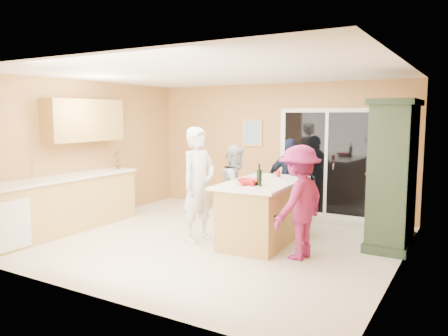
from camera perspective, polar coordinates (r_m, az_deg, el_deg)
The scene contains 22 objects.
floor at distance 7.02m, azimuth -1.49°, elevation -9.37°, with size 5.50×5.50×0.00m, color #EFE9CE.
ceiling at distance 6.77m, azimuth -1.56°, elevation 12.27°, with size 5.50×5.00×0.10m, color white.
wall_back at distance 8.98m, azimuth 6.91°, elevation 2.61°, with size 5.50×0.10×2.60m, color tan.
wall_front at distance 4.84m, azimuth -17.30°, elevation -1.35°, with size 5.50×0.10×2.60m, color tan.
wall_left at distance 8.54m, azimuth -17.43°, elevation 2.12°, with size 0.10×5.00×2.60m, color tan.
wall_right at distance 5.82m, azimuth 22.16°, elevation -0.20°, with size 0.10×5.00×2.60m, color tan.
left_cabinet_run at distance 7.75m, azimuth -21.43°, elevation -4.77°, with size 0.65×3.05×1.24m.
upper_cabinets at distance 8.25m, azimuth -17.78°, elevation 5.95°, with size 0.35×1.60×0.75m, color tan.
sliding_door at distance 8.61m, azimuth 13.21°, elevation 0.62°, with size 1.90×0.07×2.10m.
framed_picture at distance 9.18m, azimuth 3.71°, elevation 4.62°, with size 0.46×0.04×0.56m.
kitchen_island at distance 6.83m, azimuth 5.03°, elevation -5.97°, with size 1.08×1.87×0.96m.
green_hutch at distance 6.94m, azimuth 21.21°, elevation -1.00°, with size 0.63×1.20×2.20m.
woman_white at distance 6.79m, azimuth -3.33°, elevation -2.19°, with size 0.65×0.43×1.79m, color silver.
woman_grey at distance 7.41m, azimuth 1.62°, elevation -2.66°, with size 0.71×0.56×1.47m, color #B0B0B2.
woman_navy at distance 8.12m, azimuth 8.69°, elevation -1.61°, with size 0.91×0.38×1.55m, color #182136.
woman_magenta at distance 6.08m, azimuth 9.81°, elevation -4.42°, with size 1.01×0.58×1.57m, color maroon.
serving_bowl at distance 6.38m, azimuth 3.41°, elevation -1.84°, with size 0.35×0.35×0.08m, color #AA1214.
tulip_vase at distance 8.67m, azimuth -13.74°, elevation 1.13°, with size 0.19×0.13×0.37m, color red.
tumbler_near at distance 6.20m, azimuth 3.72°, elevation -2.03°, with size 0.07×0.07×0.10m, color #AA1214.
tumbler_far at distance 7.23m, azimuth 7.11°, elevation -0.77°, with size 0.07×0.07×0.10m, color #AA1214.
wine_bottle at distance 6.26m, azimuth 4.61°, elevation -1.24°, with size 0.08×0.08×0.33m.
white_plate at distance 6.20m, azimuth 3.87°, elevation -2.44°, with size 0.19×0.19×0.01m, color silver.
Camera 1 is at (3.55, -5.73, 1.97)m, focal length 35.00 mm.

